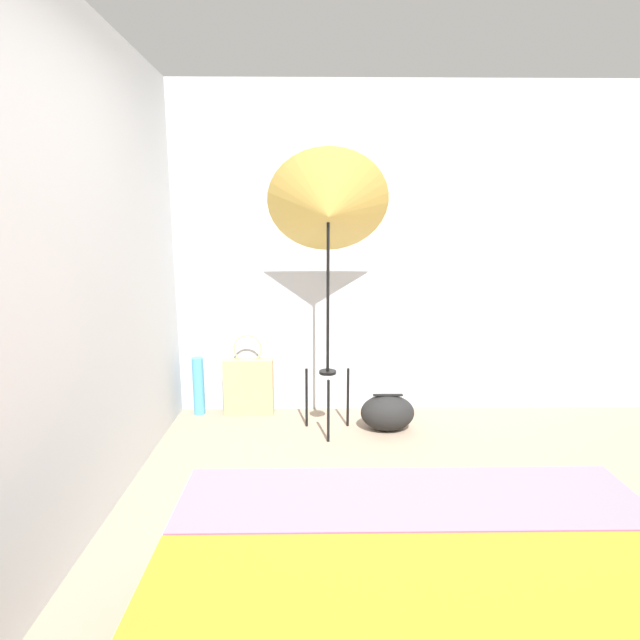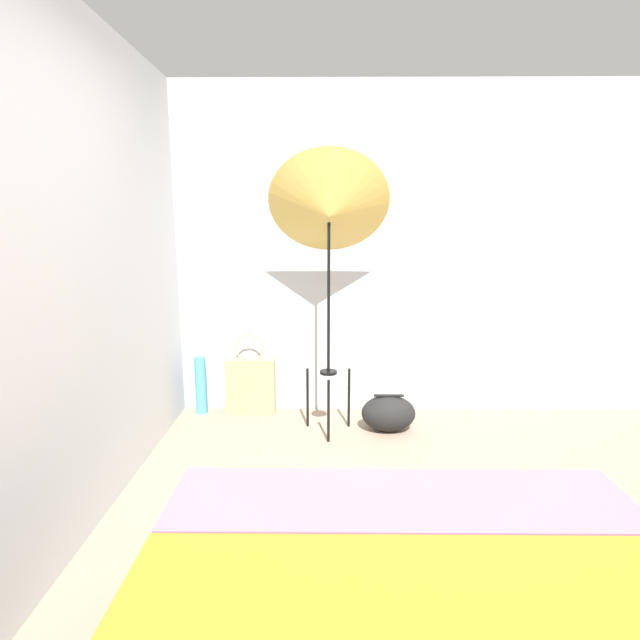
{
  "view_description": "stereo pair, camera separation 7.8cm",
  "coord_description": "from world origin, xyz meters",
  "px_view_note": "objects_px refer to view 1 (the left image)",
  "views": [
    {
      "loc": [
        -0.47,
        -1.81,
        1.55
      ],
      "look_at": [
        -0.43,
        1.48,
        0.9
      ],
      "focal_mm": 28.0,
      "sensor_mm": 36.0,
      "label": 1
    },
    {
      "loc": [
        -0.39,
        -1.81,
        1.55
      ],
      "look_at": [
        -0.43,
        1.48,
        0.9
      ],
      "focal_mm": 28.0,
      "sensor_mm": 36.0,
      "label": 2
    }
  ],
  "objects_px": {
    "photo_umbrella": "(328,211)",
    "duffel_bag": "(387,413)",
    "tote_bag": "(249,386)",
    "paper_roll": "(199,386)"
  },
  "relations": [
    {
      "from": "duffel_bag",
      "to": "photo_umbrella",
      "type": "bearing_deg",
      "value": -177.92
    },
    {
      "from": "tote_bag",
      "to": "duffel_bag",
      "type": "xyz_separation_m",
      "value": [
        1.08,
        -0.33,
        -0.1
      ]
    },
    {
      "from": "duffel_bag",
      "to": "paper_roll",
      "type": "height_order",
      "value": "paper_roll"
    },
    {
      "from": "photo_umbrella",
      "to": "tote_bag",
      "type": "distance_m",
      "value": 1.56
    },
    {
      "from": "duffel_bag",
      "to": "paper_roll",
      "type": "relative_size",
      "value": 0.85
    },
    {
      "from": "photo_umbrella",
      "to": "paper_roll",
      "type": "relative_size",
      "value": 4.26
    },
    {
      "from": "photo_umbrella",
      "to": "paper_roll",
      "type": "distance_m",
      "value": 1.76
    },
    {
      "from": "tote_bag",
      "to": "duffel_bag",
      "type": "bearing_deg",
      "value": -17.18
    },
    {
      "from": "photo_umbrella",
      "to": "duffel_bag",
      "type": "height_order",
      "value": "photo_umbrella"
    },
    {
      "from": "photo_umbrella",
      "to": "duffel_bag",
      "type": "relative_size",
      "value": 5.01
    }
  ]
}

